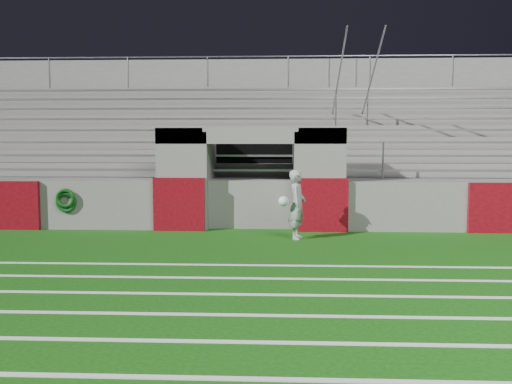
{
  "coord_description": "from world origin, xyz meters",
  "views": [
    {
      "loc": [
        0.8,
        -11.26,
        2.28
      ],
      "look_at": [
        0.2,
        1.8,
        1.1
      ],
      "focal_mm": 40.0,
      "sensor_mm": 36.0,
      "label": 1
    }
  ],
  "objects": [
    {
      "name": "stadium_structure",
      "position": [
        0.0,
        7.97,
        1.49
      ],
      "size": [
        26.0,
        8.48,
        5.42
      ],
      "color": "slate",
      "rests_on": "ground"
    },
    {
      "name": "goalkeeper_with_ball",
      "position": [
        1.14,
        1.88,
        0.81
      ],
      "size": [
        0.68,
        0.66,
        1.61
      ],
      "color": "#9DA2A6",
      "rests_on": "ground"
    },
    {
      "name": "hose_coil",
      "position": [
        -4.71,
        2.93,
        0.77
      ],
      "size": [
        0.55,
        0.15,
        0.63
      ],
      "color": "#0D4319",
      "rests_on": "ground"
    },
    {
      "name": "ground",
      "position": [
        0.0,
        0.0,
        0.0
      ],
      "size": [
        90.0,
        90.0,
        0.0
      ],
      "primitive_type": "plane",
      "color": "#11480C",
      "rests_on": "ground"
    },
    {
      "name": "field_markings",
      "position": [
        0.0,
        -5.0,
        0.01
      ],
      "size": [
        28.0,
        8.09,
        0.01
      ],
      "color": "white",
      "rests_on": "ground"
    }
  ]
}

